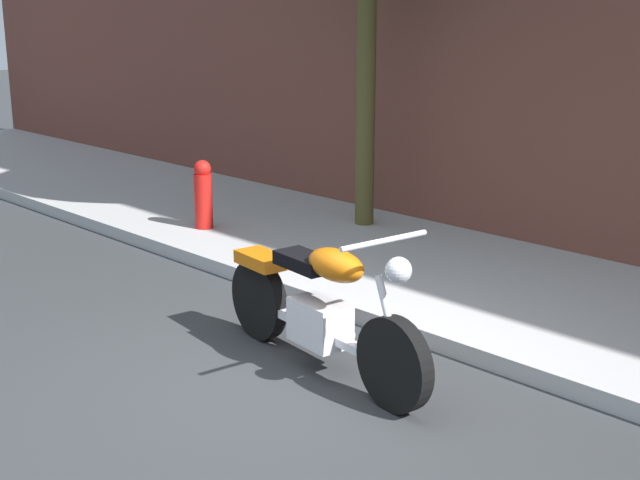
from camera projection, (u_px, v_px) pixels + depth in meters
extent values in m
plane|color=#303335|center=(276.00, 390.00, 6.01)|extent=(60.00, 60.00, 0.00)
cube|color=#A8A8A8|center=(505.00, 293.00, 7.80)|extent=(25.36, 2.79, 0.14)
cylinder|color=black|center=(394.00, 364.00, 5.63)|extent=(0.65, 0.19, 0.64)
cylinder|color=black|center=(259.00, 300.00, 6.86)|extent=(0.65, 0.19, 0.64)
cube|color=silver|center=(320.00, 322.00, 6.23)|extent=(0.47, 0.33, 0.32)
cube|color=silver|center=(320.00, 331.00, 6.25)|extent=(1.43, 0.25, 0.06)
ellipsoid|color=#D1660C|center=(336.00, 265.00, 5.97)|extent=(0.55, 0.32, 0.22)
cube|color=black|center=(305.00, 261.00, 6.26)|extent=(0.51, 0.30, 0.10)
cube|color=#D1660C|center=(262.00, 260.00, 6.73)|extent=(0.47, 0.29, 0.10)
cylinder|color=silver|center=(389.00, 321.00, 5.61)|extent=(0.28, 0.08, 0.58)
cylinder|color=silver|center=(384.00, 241.00, 5.52)|extent=(0.12, 0.70, 0.04)
sphere|color=silver|center=(399.00, 270.00, 5.45)|extent=(0.17, 0.17, 0.17)
cylinder|color=silver|center=(317.00, 321.00, 6.54)|extent=(0.81, 0.19, 0.09)
cylinder|color=#4A4422|center=(366.00, 78.00, 9.54)|extent=(0.21, 0.21, 3.55)
cylinder|color=red|center=(204.00, 207.00, 9.71)|extent=(0.20, 0.20, 0.75)
sphere|color=red|center=(202.00, 169.00, 9.59)|extent=(0.19, 0.19, 0.19)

